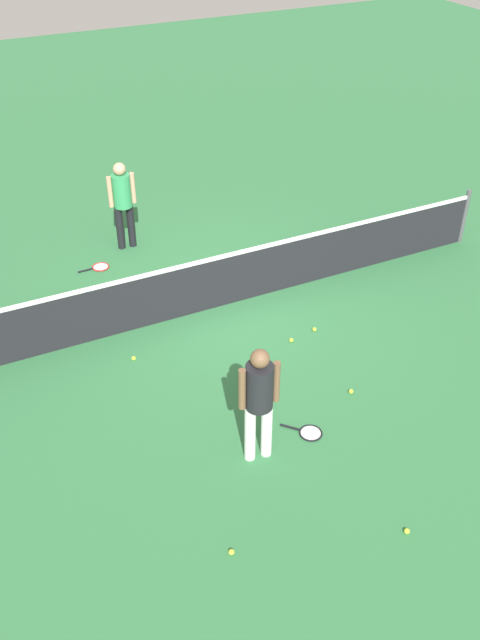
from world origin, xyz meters
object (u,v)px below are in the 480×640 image
tennis_ball_midcourt (134,358)px  tennis_ball_baseline (351,391)px  tennis_ball_stray_left (314,329)px  player_far_side (122,198)px  tennis_ball_by_net (407,531)px  player_near_side (259,396)px  tennis_racket_near_player (309,432)px  tennis_ball_stray_right (291,340)px  tennis_racket_far_player (99,267)px  tennis_ball_near_player (231,552)px

tennis_ball_midcourt → tennis_ball_baseline: 3.27m
tennis_ball_midcourt → tennis_ball_stray_left: 2.89m
player_far_side → tennis_ball_midcourt: player_far_side is taller
tennis_ball_midcourt → tennis_ball_stray_left: same height
tennis_ball_midcourt → tennis_ball_baseline: size_ratio=1.00×
tennis_ball_by_net → player_near_side: bearing=118.5°
player_near_side → tennis_racket_near_player: (0.79, 0.06, -1.00)m
tennis_ball_by_net → tennis_ball_stray_right: 3.76m
tennis_racket_far_player → tennis_ball_baseline: bearing=-65.5°
tennis_racket_far_player → tennis_ball_midcourt: bearing=-96.0°
tennis_ball_by_net → tennis_ball_stray_left: (1.05, 3.80, 0.00)m
tennis_racket_near_player → tennis_ball_baseline: 1.04m
tennis_ball_by_net → tennis_ball_midcourt: 4.71m
player_far_side → tennis_racket_near_player: size_ratio=3.12×
player_near_side → tennis_ball_baseline: bearing=15.6°
tennis_ball_stray_right → tennis_ball_near_player: bearing=-128.9°
tennis_ball_by_net → tennis_ball_midcourt: (-1.78, 4.36, 0.00)m
tennis_ball_near_player → tennis_ball_stray_right: size_ratio=1.00×
player_near_side → tennis_ball_by_net: player_near_side is taller
tennis_racket_far_player → tennis_ball_stray_right: (2.06, -3.49, 0.02)m
player_near_side → tennis_ball_baseline: 2.05m
tennis_racket_near_player → tennis_ball_near_player: tennis_ball_near_player is taller
tennis_ball_baseline → tennis_racket_far_player: bearing=114.5°
player_far_side → tennis_ball_stray_left: bearing=-65.2°
tennis_racket_near_player → tennis_ball_midcourt: 2.96m
tennis_ball_near_player → tennis_ball_midcourt: 3.74m
tennis_ball_near_player → tennis_ball_baseline: size_ratio=1.00×
tennis_ball_stray_right → tennis_ball_stray_left: bearing=10.6°
tennis_racket_far_player → tennis_ball_stray_right: bearing=-59.4°
tennis_ball_by_net → tennis_ball_stray_left: bearing=74.5°
tennis_ball_baseline → tennis_ball_stray_left: bearing=78.7°
player_near_side → tennis_ball_stray_left: 3.01m
tennis_racket_far_player → tennis_ball_by_net: (1.48, -7.20, 0.02)m
tennis_ball_by_net → tennis_ball_baseline: bearing=71.8°
tennis_ball_midcourt → tennis_ball_baseline: bearing=-39.2°
player_near_side → tennis_racket_near_player: size_ratio=3.12×
tennis_racket_far_player → player_near_side: bearing=-84.7°
tennis_racket_far_player → tennis_ball_midcourt: 2.86m
tennis_ball_midcourt → tennis_ball_by_net: bearing=-67.8°
tennis_racket_near_player → tennis_ball_midcourt: (-1.59, 2.49, 0.02)m
tennis_ball_baseline → tennis_ball_stray_right: same height
player_near_side → tennis_ball_near_player: size_ratio=25.76×
player_near_side → tennis_racket_far_player: 5.51m
tennis_ball_near_player → tennis_ball_stray_left: 4.35m
tennis_ball_stray_left → tennis_ball_midcourt: bearing=168.9°
player_near_side → player_far_side: (0.22, 5.92, 0.00)m
player_near_side → tennis_ball_midcourt: 2.85m
player_near_side → player_far_side: size_ratio=1.00×
player_near_side → tennis_ball_stray_right: 2.65m
tennis_racket_near_player → tennis_racket_far_player: 5.49m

